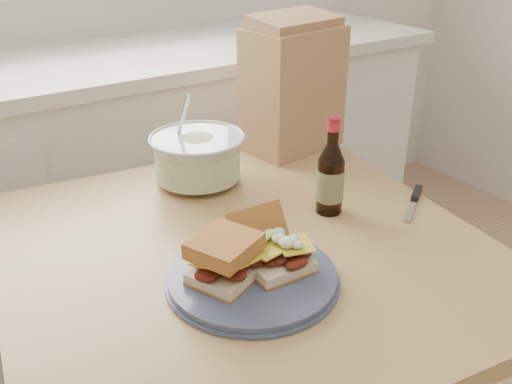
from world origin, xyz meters
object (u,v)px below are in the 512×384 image
coleslaw_bowl (198,160)px  paper_bag (293,90)px  dining_table (246,291)px  beer_bottle (330,177)px  plate (252,277)px

coleslaw_bowl → paper_bag: paper_bag is taller
paper_bag → coleslaw_bowl: bearing=-177.3°
coleslaw_bowl → dining_table: bearing=-101.4°
beer_bottle → coleslaw_bowl: bearing=99.4°
dining_table → beer_bottle: bearing=11.9°
dining_table → coleslaw_bowl: coleslaw_bowl is taller
plate → beer_bottle: size_ratio=1.38×
beer_bottle → plate: bearing=-176.0°
coleslaw_bowl → plate: bearing=-105.9°
paper_bag → beer_bottle: bearing=-122.0°
dining_table → beer_bottle: size_ratio=4.75×
coleslaw_bowl → beer_bottle: coleslaw_bowl is taller
dining_table → beer_bottle: (0.23, 0.02, 0.19)m
dining_table → paper_bag: bearing=51.0°
dining_table → plate: plate is taller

